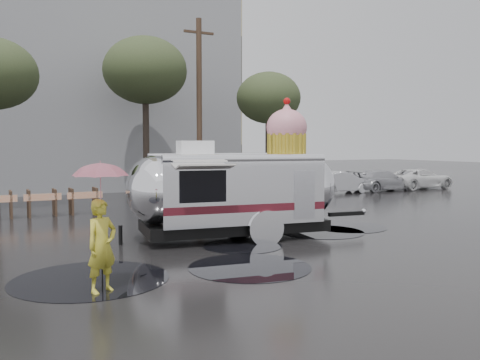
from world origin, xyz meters
TOP-DOWN VIEW (x-y plane):
  - ground at (0.00, 0.00)m, footprint 120.00×120.00m
  - puddles at (-1.33, 1.29)m, footprint 11.44×7.36m
  - grey_building at (-4.00, 24.00)m, footprint 22.00×12.00m
  - utility_pole at (2.50, 14.00)m, footprint 1.60×0.28m
  - tree_mid at (0.00, 15.00)m, footprint 4.20×4.20m
  - tree_right at (6.00, 13.00)m, footprint 3.36×3.36m
  - barricade_row at (-5.55, 9.96)m, footprint 4.30×0.80m
  - parked_cars at (11.78, 12.00)m, footprint 13.20×1.90m
  - airstream_trailer at (-1.07, 2.84)m, footprint 7.59×3.20m
  - person_left at (-5.71, -0.88)m, footprint 0.72×0.63m
  - umbrella_pink at (-5.71, -0.88)m, footprint 1.21×1.21m

SIDE VIEW (x-z plane):
  - ground at x=0.00m, z-range 0.00..0.00m
  - puddles at x=-1.33m, z-range 0.00..0.01m
  - barricade_row at x=-5.55m, z-range 0.02..1.02m
  - parked_cars at x=11.78m, z-range -0.03..1.47m
  - person_left at x=-5.71m, z-range 0.00..1.69m
  - airstream_trailer at x=-1.07m, z-range -0.61..3.50m
  - umbrella_pink at x=-5.71m, z-range 0.77..3.15m
  - utility_pole at x=2.50m, z-range 0.12..9.12m
  - tree_right at x=6.00m, z-range 1.85..8.27m
  - tree_mid at x=0.00m, z-range 2.33..10.35m
  - grey_building at x=-4.00m, z-range 0.00..13.00m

